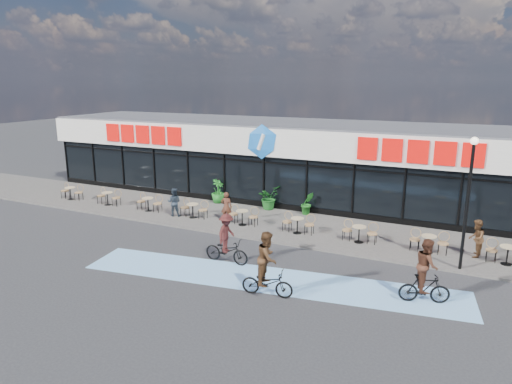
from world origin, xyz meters
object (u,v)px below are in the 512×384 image
patron_right (174,202)px  cyclist_a (227,243)px  potted_plant_right (307,203)px  cyclist_b (426,275)px  bistro_set_0 (72,192)px  patron_left (226,207)px  potted_plant_mid (269,197)px  pedestrian_a (476,238)px  potted_plant_left (218,191)px  lamp_post (469,192)px

patron_right → cyclist_a: size_ratio=0.74×
potted_plant_right → cyclist_b: (6.61, -7.54, 0.25)m
bistro_set_0 → potted_plant_right: 14.09m
patron_right → patron_left: bearing=168.3°
potted_plant_mid → pedestrian_a: bearing=-15.3°
potted_plant_left → pedestrian_a: bearing=-11.6°
potted_plant_right → cyclist_a: cyclist_a is taller
patron_left → cyclist_b: cyclist_b is taller
bistro_set_0 → cyclist_a: bearing=-18.6°
pedestrian_a → cyclist_a: size_ratio=0.77×
cyclist_a → bistro_set_0: bearing=161.4°
cyclist_a → patron_right: bearing=142.6°
patron_right → pedestrian_a: pedestrian_a is taller
potted_plant_left → potted_plant_mid: potted_plant_left is taller
lamp_post → patron_left: bearing=172.6°
patron_right → pedestrian_a: size_ratio=0.96×
cyclist_a → cyclist_b: cyclist_b is taller
bistro_set_0 → potted_plant_right: potted_plant_right is taller
bistro_set_0 → pedestrian_a: bearing=0.7°
potted_plant_left → pedestrian_a: pedestrian_a is taller
patron_right → cyclist_a: cyclist_a is taller
lamp_post → potted_plant_left: 13.94m
bistro_set_0 → cyclist_b: bearing=-12.6°
patron_left → pedestrian_a: size_ratio=0.98×
pedestrian_a → potted_plant_right: bearing=-99.2°
cyclist_b → patron_right: bearing=161.4°
potted_plant_left → patron_left: patron_left is taller
pedestrian_a → cyclist_b: bearing=-7.4°
pedestrian_a → cyclist_a: (-8.86, -4.63, -0.07)m
potted_plant_mid → patron_right: bearing=-140.0°
potted_plant_right → pedestrian_a: size_ratio=0.78×
patron_right → potted_plant_right: bearing=-170.5°
potted_plant_left → cyclist_a: bearing=-57.9°
bistro_set_0 → patron_right: 7.57m
potted_plant_mid → pedestrian_a: (10.33, -2.82, 0.13)m
potted_plant_mid → cyclist_a: bearing=-78.8°
cyclist_a → potted_plant_mid: bearing=101.2°
pedestrian_a → cyclist_a: cyclist_a is taller
lamp_post → bistro_set_0: size_ratio=3.24×
potted_plant_mid → cyclist_a: 7.59m
potted_plant_mid → potted_plant_right: bearing=-2.1°
potted_plant_left → lamp_post: bearing=-18.5°
potted_plant_left → cyclist_b: cyclist_b is taller
potted_plant_left → cyclist_a: 8.75m
lamp_post → cyclist_a: 9.20m
pedestrian_a → cyclist_b: 5.02m
lamp_post → potted_plant_right: (-7.59, 4.31, -2.37)m
bistro_set_0 → potted_plant_left: (8.32, 3.05, 0.23)m
lamp_post → patron_left: lamp_post is taller
lamp_post → patron_left: size_ratio=3.28×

